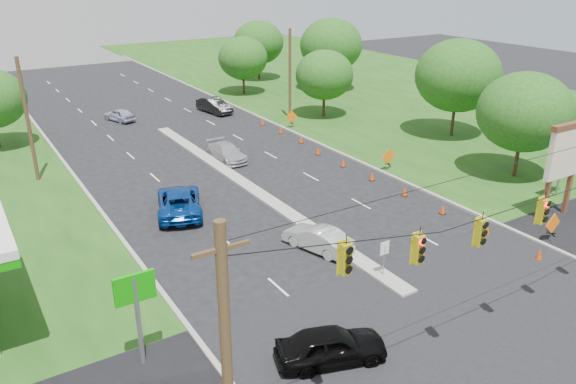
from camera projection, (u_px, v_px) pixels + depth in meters
ground at (475, 340)px, 23.87m from camera, size 160.00×160.00×0.00m
grass_right at (525, 129)px, 54.21m from camera, size 40.00×160.00×0.06m
cross_street at (475, 340)px, 23.87m from camera, size 160.00×14.00×0.02m
curb_left at (72, 174)px, 42.55m from camera, size 0.25×110.00×0.16m
curb_right at (296, 134)px, 52.39m from camera, size 0.25×110.00×0.16m
median at (245, 186)px, 40.39m from camera, size 1.00×34.00×0.18m
median_sign at (384, 252)px, 28.04m from camera, size 0.55×0.06×2.05m
signal_span at (512, 246)px, 21.18m from camera, size 25.60×0.32×9.00m
utility_pole_far_left at (28, 121)px, 39.68m from camera, size 0.28×0.28×9.00m
utility_pole_far_right at (290, 75)px, 55.78m from camera, size 0.28×0.28×9.00m
pylon_sign at (565, 155)px, 34.20m from camera, size 5.90×2.30×6.12m
cone_0 at (539, 254)px, 30.19m from camera, size 0.32×0.32×0.70m
cone_1 at (487, 230)px, 32.95m from camera, size 0.32×0.32×0.70m
cone_2 at (443, 209)px, 35.70m from camera, size 0.32×0.32×0.70m
cone_3 at (405, 191)px, 38.45m from camera, size 0.32×0.32×0.70m
cone_4 at (372, 176)px, 41.21m from camera, size 0.32×0.32×0.70m
cone_5 at (343, 163)px, 43.96m from camera, size 0.32×0.32×0.70m
cone_6 at (318, 151)px, 46.71m from camera, size 0.32×0.32×0.70m
cone_7 at (301, 139)px, 49.76m from camera, size 0.32×0.32×0.70m
cone_8 at (281, 130)px, 52.51m from camera, size 0.32×0.32×0.70m
cone_9 at (262, 122)px, 55.26m from camera, size 0.32×0.32×0.70m
work_sign_0 at (553, 225)px, 31.86m from camera, size 1.27×0.58×1.37m
work_sign_1 at (388, 157)px, 42.88m from camera, size 1.27×0.58×1.37m
work_sign_2 at (291, 117)px, 53.89m from camera, size 1.27×0.58×1.37m
tree_7 at (524, 112)px, 40.20m from camera, size 6.72×6.72×7.84m
tree_8 at (458, 76)px, 49.78m from camera, size 7.56×7.56×8.82m
tree_9 at (324, 75)px, 56.76m from camera, size 5.88×5.88×6.86m
tree_10 at (331, 45)px, 68.06m from camera, size 7.56×7.56×8.82m
tree_11 at (258, 42)px, 75.00m from camera, size 6.72×6.72×7.84m
tree_12 at (243, 58)px, 66.80m from camera, size 5.88×5.88×6.86m
black_sedan at (331, 345)px, 22.33m from camera, size 4.81×3.06×1.53m
white_sedan at (318, 238)px, 31.16m from camera, size 2.61×4.39×1.37m
blue_pickup at (179, 201)px, 35.69m from camera, size 4.46×6.35×1.61m
silver_car_far at (227, 152)px, 45.39m from camera, size 1.89×4.62×1.34m
silver_car_oncoming at (120, 115)px, 56.58m from camera, size 2.67×4.07×1.29m
dark_car_receding at (214, 105)px, 59.66m from camera, size 2.41×4.99×1.58m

